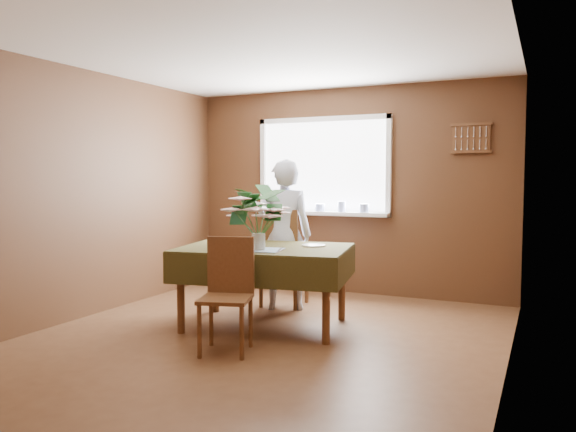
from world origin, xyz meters
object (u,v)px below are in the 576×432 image
at_px(flower_bouquet, 258,212).
at_px(chair_far, 281,254).
at_px(seated_woman, 284,235).
at_px(dining_table, 265,256).
at_px(chair_near, 228,289).

bearing_deg(flower_bouquet, chair_far, 104.54).
xyz_separation_m(chair_far, flower_bouquet, (0.27, -1.03, 0.53)).
bearing_deg(flower_bouquet, seated_woman, 101.41).
height_order(dining_table, chair_near, chair_near).
bearing_deg(seated_woman, flower_bouquet, 78.12).
height_order(dining_table, chair_far, chair_far).
bearing_deg(flower_bouquet, dining_table, 104.50).
bearing_deg(chair_far, dining_table, 99.36).
height_order(chair_far, seated_woman, seated_woman).
bearing_deg(seated_woman, chair_far, -70.18).
xyz_separation_m(dining_table, seated_woman, (-0.13, 0.71, 0.13)).
xyz_separation_m(dining_table, flower_bouquet, (0.06, -0.24, 0.44)).
relative_size(chair_near, flower_bouquet, 1.49).
height_order(chair_far, flower_bouquet, flower_bouquet).
relative_size(chair_far, chair_near, 1.16).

